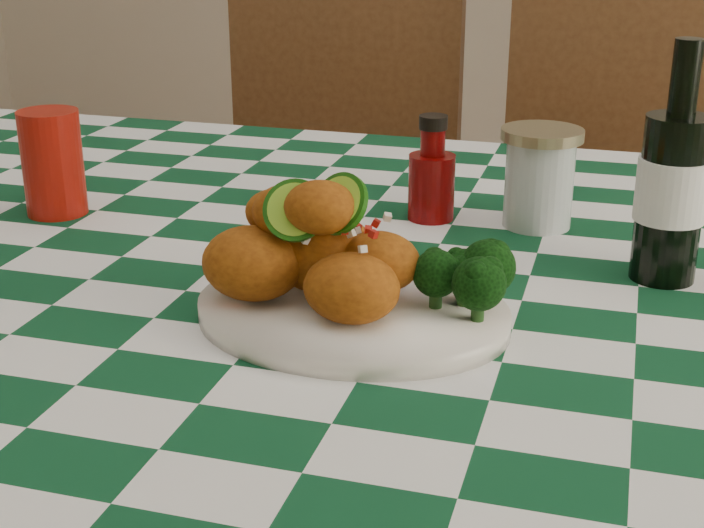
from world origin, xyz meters
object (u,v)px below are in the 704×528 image
(plate, at_px, (352,313))
(red_tumbler, at_px, (53,163))
(mason_jar, at_px, (539,178))
(fried_chicken_pile, at_px, (325,242))
(ketchup_bottle, at_px, (432,168))
(wooden_chair_left, at_px, (314,245))
(wooden_chair_right, at_px, (620,283))
(beer_bottle, at_px, (675,164))

(plate, bearing_deg, red_tumbler, 154.36)
(red_tumbler, distance_m, mason_jar, 0.55)
(fried_chicken_pile, distance_m, ketchup_bottle, 0.30)
(wooden_chair_left, distance_m, wooden_chair_right, 0.56)
(ketchup_bottle, bearing_deg, red_tumbler, -166.40)
(mason_jar, distance_m, wooden_chair_left, 0.82)
(beer_bottle, bearing_deg, mason_jar, 137.00)
(beer_bottle, xyz_separation_m, wooden_chair_right, (-0.03, 0.67, -0.39))
(fried_chicken_pile, xyz_separation_m, wooden_chair_right, (0.25, 0.85, -0.35))
(fried_chicken_pile, bearing_deg, beer_bottle, 32.96)
(ketchup_bottle, bearing_deg, wooden_chair_left, 119.86)
(red_tumbler, relative_size, wooden_chair_right, 0.12)
(wooden_chair_left, bearing_deg, wooden_chair_right, -4.60)
(fried_chicken_pile, distance_m, wooden_chair_right, 0.96)
(mason_jar, bearing_deg, ketchup_bottle, -175.90)
(plate, xyz_separation_m, wooden_chair_right, (0.23, 0.85, -0.28))
(beer_bottle, xyz_separation_m, wooden_chair_left, (-0.60, 0.71, -0.39))
(plate, height_order, fried_chicken_pile, fried_chicken_pile)
(plate, height_order, ketchup_bottle, ketchup_bottle)
(plate, bearing_deg, ketchup_bottle, 88.78)
(red_tumbler, height_order, wooden_chair_left, wooden_chair_left)
(plate, height_order, wooden_chair_left, wooden_chair_left)
(plate, relative_size, fried_chicken_pile, 1.63)
(ketchup_bottle, relative_size, mason_jar, 1.08)
(plate, xyz_separation_m, mason_jar, (0.13, 0.31, 0.05))
(beer_bottle, height_order, wooden_chair_left, wooden_chair_left)
(red_tumbler, height_order, ketchup_bottle, red_tumbler)
(mason_jar, distance_m, beer_bottle, 0.19)
(plate, xyz_separation_m, red_tumbler, (-0.41, 0.20, 0.05))
(fried_chicken_pile, bearing_deg, ketchup_bottle, 84.15)
(ketchup_bottle, bearing_deg, fried_chicken_pile, -95.85)
(ketchup_bottle, relative_size, wooden_chair_right, 0.12)
(fried_chicken_pile, xyz_separation_m, wooden_chair_left, (-0.31, 0.90, -0.35))
(wooden_chair_right, bearing_deg, beer_bottle, -87.13)
(mason_jar, bearing_deg, wooden_chair_right, 79.56)
(plate, relative_size, ketchup_bottle, 2.31)
(plate, xyz_separation_m, wooden_chair_left, (-0.34, 0.90, -0.29))
(red_tumbler, xyz_separation_m, wooden_chair_right, (0.64, 0.66, -0.33))
(plate, relative_size, wooden_chair_left, 0.27)
(plate, bearing_deg, wooden_chair_left, 110.52)
(mason_jar, xyz_separation_m, beer_bottle, (0.13, -0.13, 0.06))
(fried_chicken_pile, distance_m, red_tumbler, 0.44)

